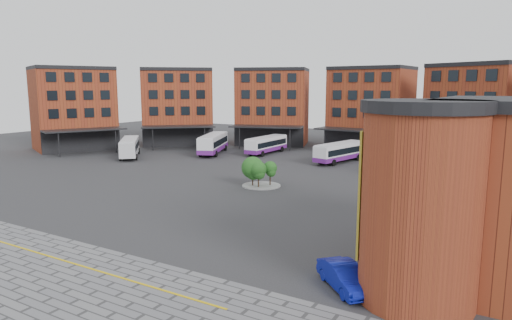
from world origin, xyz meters
The scene contains 11 objects.
ground centered at (0.00, 0.00, 0.00)m, with size 160.00×160.00×0.00m, color #28282B.
yellow_line centered at (2.00, -14.00, 0.03)m, with size 26.00×0.15×0.02m, color gold.
main_building centered at (-4.77, 38.25, 7.23)m, with size 94.14×42.48×14.60m.
tree_island centered at (1.73, 11.48, 1.89)m, with size 4.40×4.40×3.42m.
bus_a centered at (-26.81, 19.79, 1.75)m, with size 8.74×9.39×2.96m.
bus_b centered at (-17.54, 29.66, 1.75)m, with size 6.85×11.62×3.24m.
bus_c centered at (-9.83, 34.19, 1.55)m, with size 2.74×10.24×2.87m.
bus_d centered at (3.87, 32.13, 1.58)m, with size 4.63×10.63×2.92m.
bus_e centered at (16.85, 28.83, 1.81)m, with size 5.83×12.14×3.34m.
bus_f centered at (21.28, 24.65, 1.59)m, with size 8.50×9.56×2.94m.
blue_car centered at (19.30, -8.61, 0.74)m, with size 1.56×4.47×1.47m, color #0B1594.
Camera 1 is at (27.35, -31.92, 11.32)m, focal length 32.00 mm.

